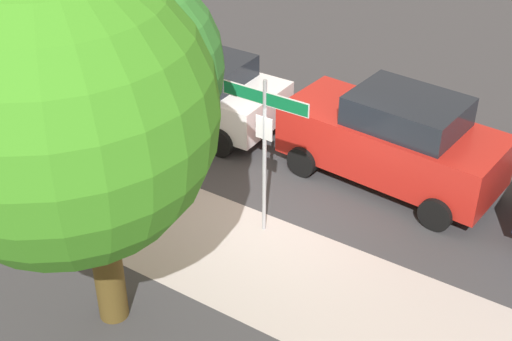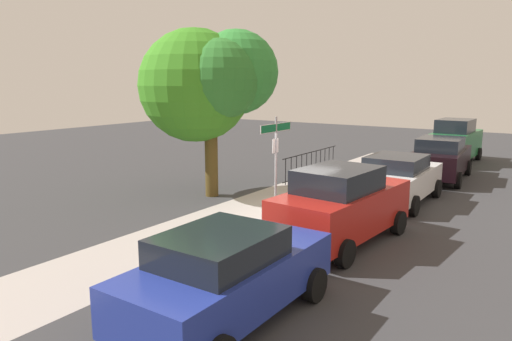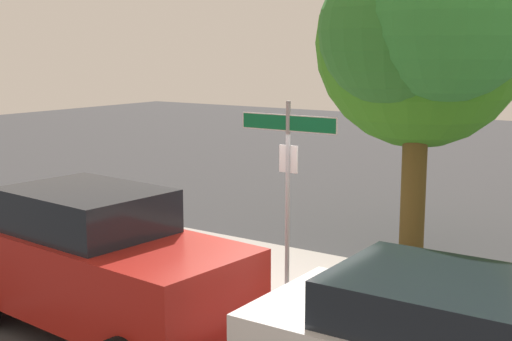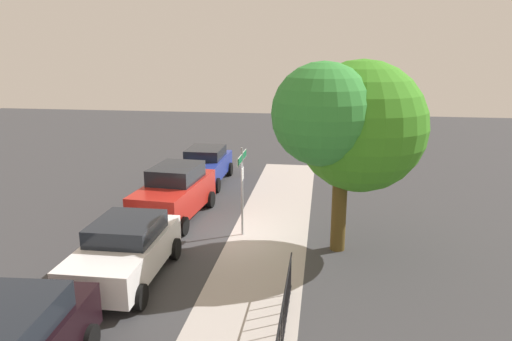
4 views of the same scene
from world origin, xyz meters
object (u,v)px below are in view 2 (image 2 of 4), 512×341
Objects in this scene: car_green at (455,141)px; car_red at (342,205)px; car_blue at (227,274)px; car_white at (398,178)px; car_black at (440,158)px; shade_tree at (210,82)px; street_sign at (276,146)px.

car_red is at bearing -177.74° from car_green.
car_white reaches higher than car_blue.
car_blue is 0.91× the size of car_black.
street_sign is at bearing -103.96° from shade_tree.
shade_tree is at bearing 75.47° from car_red.
car_white is at bearing -177.83° from car_green.
car_red is 4.80m from car_white.
shade_tree is (0.80, 3.20, 1.89)m from street_sign.
car_white is at bearing 173.24° from car_black.
car_red is at bearing -109.03° from shade_tree.
car_red is at bearing -179.00° from car_white.
street_sign is 8.90m from car_black.
car_green is (13.15, -2.40, -1.04)m from street_sign.
car_green is at bearing 5.82° from car_red.
car_green is (14.40, 0.33, 0.11)m from car_red.
car_red is 1.00× the size of car_green.
street_sign is 3.22m from car_red.
street_sign is 0.72× the size of car_white.
shade_tree reaches higher than car_white.
car_blue is 0.94× the size of car_red.
car_black is 1.03× the size of car_green.
car_blue is (-6.85, -6.02, -3.18)m from shade_tree.
car_black reaches higher than car_white.
car_blue is at bearing -138.69° from shade_tree.
shade_tree is 1.39× the size of car_white.
shade_tree is at bearing 137.34° from car_black.
car_black is (8.35, -2.84, -1.22)m from street_sign.
street_sign is at bearing 25.03° from car_blue.
car_black is at bearing -173.86° from car_green.
car_black is 4.83m from car_green.
car_red is at bearing 1.07° from car_blue.
street_sign is 6.80m from car_blue.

